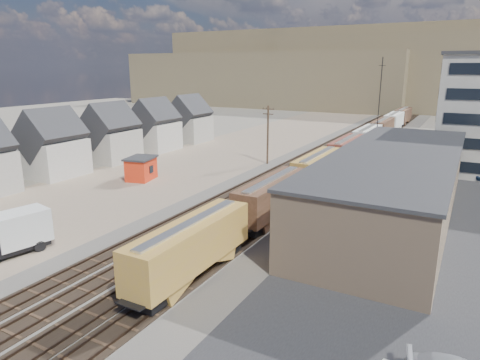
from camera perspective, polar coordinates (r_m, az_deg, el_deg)
The scene contains 14 objects.
ground at distance 36.09m, azimuth -13.04°, elevation -12.33°, with size 300.00×300.00×0.00m, color #6B6356.
ballast_bed at distance 78.49m, azimuth 11.79°, elevation 2.60°, with size 18.00×200.00×0.06m, color #4C4742.
dirt_yard at distance 77.89m, azimuth -4.66°, elevation 2.77°, with size 24.00×180.00×0.03m, color #83705A.
asphalt_lot at distance 60.79m, azimuth 27.59°, elevation -2.38°, with size 26.00×120.00×0.04m, color #232326.
rail_tracks at distance 78.63m, azimuth 11.41°, elevation 2.71°, with size 11.40×200.00×0.24m.
freight_train at distance 81.65m, azimuth 15.46°, elevation 4.82°, with size 3.00×119.74×4.46m.
warehouse at distance 50.68m, azimuth 19.82°, elevation -0.45°, with size 12.40×40.40×7.25m.
utility_pole_north at distance 73.14m, azimuth 3.73°, elevation 6.20°, with size 2.20×0.32×10.00m.
radio_mast at distance 85.39m, azimuth 18.03°, elevation 9.34°, with size 1.20×0.16×18.00m.
townhouse_row at distance 75.06m, azimuth -20.18°, elevation 4.80°, with size 8.15×68.16×10.47m.
hills_north at distance 192.76m, azimuth 22.79°, elevation 13.09°, with size 265.00×80.00×32.00m.
box_truck at distance 43.17m, azimuth -28.23°, elevation -6.38°, with size 4.00×7.49×3.79m.
maintenance_shed at distance 64.83m, azimuth -13.05°, elevation 1.54°, with size 4.65×5.43×3.44m.
parked_car_blue at distance 73.51m, azimuth 28.95°, elevation 0.78°, with size 2.45×5.31×1.48m, color navy.
Camera 1 is at (21.95, -23.59, 16.25)m, focal length 32.00 mm.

